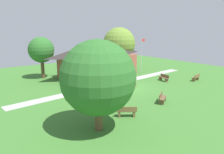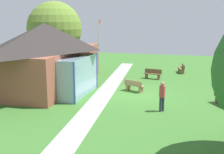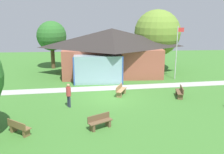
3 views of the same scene
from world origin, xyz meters
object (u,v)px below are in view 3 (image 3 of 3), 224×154
(bench_front_center, at_px, (100,122))
(pavilion, at_px, (111,51))
(bench_mid_right, at_px, (180,92))
(bench_front_left, at_px, (19,128))
(bench_rear_near_path, at_px, (121,90))
(tree_behind_pavilion_left, at_px, (52,36))
(flagpole, at_px, (177,50))
(tree_behind_pavilion_right, at_px, (157,33))
(visitor_strolling_lawn, at_px, (69,93))

(bench_front_center, bearing_deg, pavilion, -127.52)
(bench_mid_right, xyz_separation_m, bench_front_center, (-6.47, -5.09, 0.00))
(bench_front_left, xyz_separation_m, bench_front_center, (4.58, 0.44, 0.00))
(bench_rear_near_path, xyz_separation_m, bench_front_center, (-1.82, -5.88, 0.00))
(tree_behind_pavilion_left, bearing_deg, flagpole, -23.68)
(bench_rear_near_path, relative_size, tree_behind_pavilion_left, 0.28)
(bench_rear_near_path, relative_size, tree_behind_pavilion_right, 0.23)
(bench_rear_near_path, bearing_deg, visitor_strolling_lawn, -35.76)
(bench_rear_near_path, distance_m, bench_front_center, 6.15)
(bench_front_left, distance_m, tree_behind_pavilion_left, 16.77)
(visitor_strolling_lawn, xyz_separation_m, tree_behind_pavilion_left, (-2.94, 12.43, 2.72))
(tree_behind_pavilion_left, xyz_separation_m, tree_behind_pavilion_right, (11.75, -1.66, 0.44))
(flagpole, distance_m, bench_front_center, 13.16)
(pavilion, bearing_deg, visitor_strolling_lawn, -112.01)
(flagpole, xyz_separation_m, tree_behind_pavilion_right, (-1.05, 3.95, 1.29))
(bench_rear_near_path, xyz_separation_m, tree_behind_pavilion_left, (-6.90, 10.10, 3.34))
(bench_mid_right, height_order, bench_front_center, same)
(bench_mid_right, bearing_deg, pavilion, 43.30)
(pavilion, relative_size, tree_behind_pavilion_right, 1.62)
(bench_front_left, xyz_separation_m, tree_behind_pavilion_left, (-0.51, 16.42, 3.34))
(flagpole, distance_m, visitor_strolling_lawn, 12.12)
(pavilion, height_order, tree_behind_pavilion_left, tree_behind_pavilion_left)
(tree_behind_pavilion_left, bearing_deg, bench_rear_near_path, -55.67)
(flagpole, height_order, bench_front_left, flagpole)
(bench_rear_near_path, xyz_separation_m, tree_behind_pavilion_right, (4.85, 8.44, 3.78))
(bench_front_center, relative_size, tree_behind_pavilion_right, 0.23)
(bench_front_left, height_order, bench_front_center, same)
(bench_mid_right, bearing_deg, tree_behind_pavilion_right, 8.14)
(tree_behind_pavilion_left, height_order, tree_behind_pavilion_right, tree_behind_pavilion_right)
(flagpole, xyz_separation_m, bench_rear_near_path, (-5.89, -4.49, -2.48))
(pavilion, relative_size, bench_mid_right, 7.01)
(bench_front_left, height_order, bench_rear_near_path, same)
(pavilion, bearing_deg, bench_front_left, -115.08)
(bench_front_left, distance_m, bench_rear_near_path, 8.99)
(bench_front_left, relative_size, bench_mid_right, 0.95)
(bench_rear_near_path, bearing_deg, bench_mid_right, 104.18)
(bench_front_left, bearing_deg, tree_behind_pavilion_left, 128.26)
(pavilion, bearing_deg, bench_rear_near_path, -87.08)
(pavilion, bearing_deg, tree_behind_pavilion_right, 19.36)
(flagpole, bearing_deg, bench_rear_near_path, -142.68)
(bench_rear_near_path, bearing_deg, tree_behind_pavilion_left, -121.89)
(flagpole, height_order, bench_front_center, flagpole)
(bench_mid_right, bearing_deg, flagpole, -3.89)
(bench_front_center, xyz_separation_m, tree_behind_pavilion_right, (6.66, 14.32, 3.78))
(bench_front_left, bearing_deg, bench_rear_near_path, 81.15)
(bench_rear_near_path, distance_m, tree_behind_pavilion_right, 10.44)
(flagpole, relative_size, bench_mid_right, 3.35)
(bench_front_center, bearing_deg, flagpole, -157.40)
(flagpole, bearing_deg, bench_front_center, -126.63)
(bench_front_center, xyz_separation_m, tree_behind_pavilion_left, (-5.08, 15.98, 3.34))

